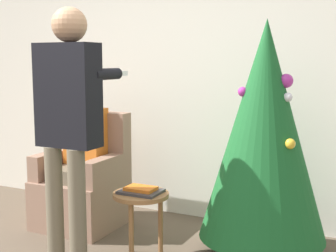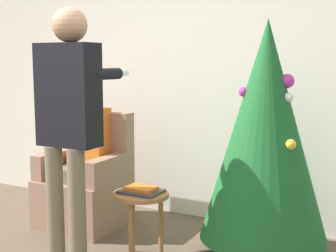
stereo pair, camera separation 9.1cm
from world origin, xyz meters
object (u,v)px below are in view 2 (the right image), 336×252
Objects in this scene: christmas_tree at (265,131)px; person_seated at (84,150)px; side_stool at (141,204)px; person_standing at (69,114)px; armchair at (87,185)px.

christmas_tree is 1.41× the size of person_seated.
person_standing is at bearing -135.68° from side_stool.
christmas_tree reaches higher than side_stool.
person_standing reaches higher than side_stool.
person_standing reaches higher than christmas_tree.
christmas_tree is 0.97× the size of person_standing.
armchair reaches higher than side_stool.
person_seated is at bearing -178.65° from christmas_tree.
christmas_tree is at bearing 29.88° from side_stool.
side_stool is at bearing -26.25° from person_seated.
person_seated is 0.69× the size of person_standing.
christmas_tree is 1.64m from person_seated.
side_stool is at bearing 44.32° from person_standing.
christmas_tree is 1.05m from side_stool.
side_stool is at bearing -150.12° from christmas_tree.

